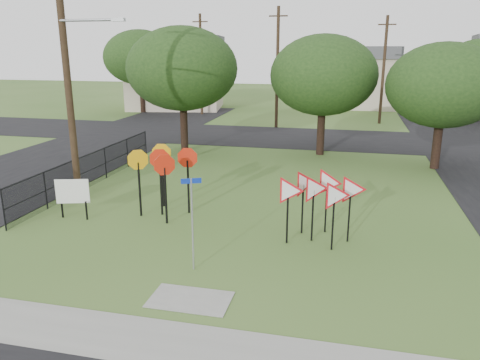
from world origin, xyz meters
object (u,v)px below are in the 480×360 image
(yield_sign_cluster, at_px, (319,191))
(info_board, at_px, (72,193))
(street_name_sign, at_px, (192,218))
(stop_sign_cluster, at_px, (163,166))

(yield_sign_cluster, relative_size, info_board, 1.93)
(street_name_sign, xyz_separation_m, yield_sign_cluster, (3.23, 2.91, 0.11))
(yield_sign_cluster, height_order, info_board, yield_sign_cluster)
(info_board, bearing_deg, street_name_sign, -27.48)
(stop_sign_cluster, bearing_deg, info_board, -158.69)
(stop_sign_cluster, bearing_deg, yield_sign_cluster, -11.28)
(yield_sign_cluster, bearing_deg, street_name_sign, -138.03)
(street_name_sign, distance_m, stop_sign_cluster, 4.78)
(stop_sign_cluster, bearing_deg, street_name_sign, -58.28)
(street_name_sign, bearing_deg, info_board, 152.52)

